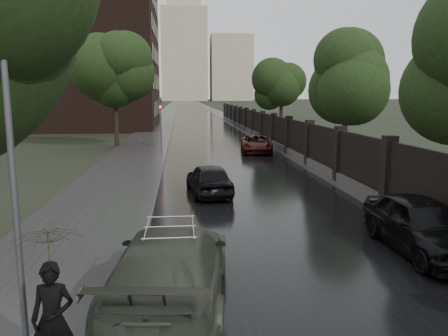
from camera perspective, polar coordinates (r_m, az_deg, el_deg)
The scene contains 16 objects.
road at distance 195.13m, azimuth -4.80°, elevation 8.31°, with size 8.00×420.00×0.02m, color black.
sidewalk_left at distance 195.13m, azimuth -6.58°, elevation 8.30°, with size 4.00×420.00×0.16m, color #2D2D2D.
verge_right at distance 195.29m, azimuth -3.17°, elevation 8.34°, with size 3.00×420.00×0.08m, color #2D2D2D.
fence_right at distance 37.96m, azimuth 5.87°, elevation 4.75°, with size 0.45×75.72×2.70m.
tree_left_far at distance 35.44m, azimuth -14.10°, elevation 11.02°, with size 4.25×4.25×7.39m.
tree_right_b at distance 29.01m, azimuth 15.74°, elevation 10.76°, with size 4.08×4.08×7.01m.
tree_right_c at distance 46.26m, azimuth 7.54°, elevation 10.45°, with size 4.08×4.08×7.01m.
lamp_post at distance 7.17m, azimuth -25.69°, elevation -3.42°, with size 0.25×0.12×5.11m.
traffic_light at distance 30.14m, azimuth -8.26°, elevation 6.10°, with size 0.16×0.32×4.00m.
brick_building at distance 59.31m, azimuth -21.01°, elevation 14.60°, with size 24.00×18.00×20.00m, color black.
stalinist_tower at distance 306.99m, azimuth -5.23°, elevation 15.93°, with size 92.00×30.00×159.00m.
volga_sedan at distance 8.95m, azimuth -6.96°, elevation -12.71°, with size 2.19×5.40×1.57m, color #3E4335.
hatchback_left at distance 18.31m, azimuth -1.98°, elevation -1.45°, with size 1.58×3.93×1.34m, color black.
car_right_near at distance 12.80m, azimuth 24.45°, elevation -6.76°, with size 1.78×4.43×1.51m, color black.
car_right_far at distance 31.78m, azimuth 4.23°, elevation 3.17°, with size 2.13×4.62×1.29m, color #340E0B.
pedestrian_umbrella at distance 6.68m, azimuth -21.92°, elevation -10.91°, with size 1.03×1.05×2.62m.
Camera 1 is at (-2.93, -5.06, 4.16)m, focal length 35.00 mm.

